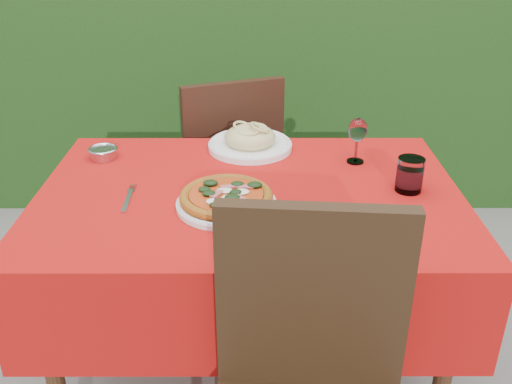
{
  "coord_description": "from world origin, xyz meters",
  "views": [
    {
      "loc": [
        0.02,
        -1.52,
        1.51
      ],
      "look_at": [
        0.02,
        -0.05,
        0.77
      ],
      "focal_mm": 40.0,
      "sensor_mm": 36.0,
      "label": 1
    }
  ],
  "objects_px": {
    "chair_far": "(227,165)",
    "steel_ramekin": "(103,154)",
    "pizza_plate": "(226,199)",
    "wine_glass": "(358,132)",
    "pasta_plate": "(250,141)",
    "water_glass": "(410,176)",
    "fork": "(127,201)"
  },
  "relations": [
    {
      "from": "water_glass",
      "to": "steel_ramekin",
      "type": "xyz_separation_m",
      "value": [
        -0.97,
        0.25,
        -0.03
      ]
    },
    {
      "from": "chair_far",
      "to": "wine_glass",
      "type": "bearing_deg",
      "value": 112.67
    },
    {
      "from": "pizza_plate",
      "to": "pasta_plate",
      "type": "bearing_deg",
      "value": 81.58
    },
    {
      "from": "pasta_plate",
      "to": "steel_ramekin",
      "type": "distance_m",
      "value": 0.5
    },
    {
      "from": "pasta_plate",
      "to": "wine_glass",
      "type": "bearing_deg",
      "value": -18.62
    },
    {
      "from": "water_glass",
      "to": "fork",
      "type": "relative_size",
      "value": 0.55
    },
    {
      "from": "pasta_plate",
      "to": "wine_glass",
      "type": "xyz_separation_m",
      "value": [
        0.35,
        -0.12,
        0.08
      ]
    },
    {
      "from": "water_glass",
      "to": "steel_ramekin",
      "type": "height_order",
      "value": "water_glass"
    },
    {
      "from": "fork",
      "to": "pizza_plate",
      "type": "bearing_deg",
      "value": -7.84
    },
    {
      "from": "chair_far",
      "to": "steel_ramekin",
      "type": "bearing_deg",
      "value": 28.14
    },
    {
      "from": "wine_glass",
      "to": "steel_ramekin",
      "type": "distance_m",
      "value": 0.85
    },
    {
      "from": "fork",
      "to": "wine_glass",
      "type": "bearing_deg",
      "value": 20.16
    },
    {
      "from": "chair_far",
      "to": "fork",
      "type": "xyz_separation_m",
      "value": [
        -0.25,
        -0.76,
        0.23
      ]
    },
    {
      "from": "pasta_plate",
      "to": "fork",
      "type": "bearing_deg",
      "value": -131.2
    },
    {
      "from": "chair_far",
      "to": "pasta_plate",
      "type": "distance_m",
      "value": 0.46
    },
    {
      "from": "pizza_plate",
      "to": "pasta_plate",
      "type": "xyz_separation_m",
      "value": [
        0.06,
        0.43,
        0.01
      ]
    },
    {
      "from": "chair_far",
      "to": "pasta_plate",
      "type": "relative_size",
      "value": 3.12
    },
    {
      "from": "pizza_plate",
      "to": "steel_ramekin",
      "type": "bearing_deg",
      "value": 141.0
    },
    {
      "from": "pizza_plate",
      "to": "water_glass",
      "type": "height_order",
      "value": "water_glass"
    },
    {
      "from": "pizza_plate",
      "to": "wine_glass",
      "type": "relative_size",
      "value": 1.97
    },
    {
      "from": "pizza_plate",
      "to": "wine_glass",
      "type": "xyz_separation_m",
      "value": [
        0.41,
        0.31,
        0.08
      ]
    },
    {
      "from": "chair_far",
      "to": "pizza_plate",
      "type": "xyz_separation_m",
      "value": [
        0.04,
        -0.79,
        0.25
      ]
    },
    {
      "from": "wine_glass",
      "to": "fork",
      "type": "bearing_deg",
      "value": -158.05
    },
    {
      "from": "pasta_plate",
      "to": "fork",
      "type": "height_order",
      "value": "pasta_plate"
    },
    {
      "from": "wine_glass",
      "to": "steel_ramekin",
      "type": "relative_size",
      "value": 1.71
    },
    {
      "from": "chair_far",
      "to": "pizza_plate",
      "type": "relative_size",
      "value": 3.03
    },
    {
      "from": "pizza_plate",
      "to": "water_glass",
      "type": "xyz_separation_m",
      "value": [
        0.54,
        0.1,
        0.02
      ]
    },
    {
      "from": "pizza_plate",
      "to": "fork",
      "type": "bearing_deg",
      "value": 173.95
    },
    {
      "from": "pasta_plate",
      "to": "wine_glass",
      "type": "height_order",
      "value": "wine_glass"
    },
    {
      "from": "chair_far",
      "to": "pasta_plate",
      "type": "height_order",
      "value": "chair_far"
    },
    {
      "from": "pizza_plate",
      "to": "pasta_plate",
      "type": "relative_size",
      "value": 1.03
    },
    {
      "from": "pasta_plate",
      "to": "water_glass",
      "type": "height_order",
      "value": "water_glass"
    }
  ]
}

